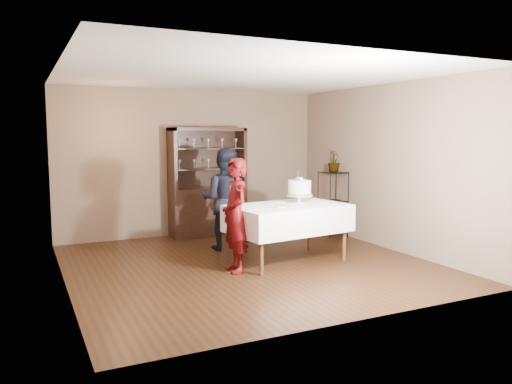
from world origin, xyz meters
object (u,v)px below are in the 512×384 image
Objects in this scene: cake at (299,189)px; potted_plant at (334,161)px; man at (225,199)px; cake_table at (288,218)px; plant_etagere at (333,201)px; china_hutch at (208,200)px; woman at (235,215)px.

potted_plant is (1.43, 1.19, 0.33)m from cake.
man is at bearing -176.72° from potted_plant.
potted_plant reaches higher than cake_table.
man is 1.34m from cake.
plant_etagere is 2.89× the size of potted_plant.
potted_plant reaches higher than cake.
china_hutch is 2.58m from woman.
cake_table is 1.09× the size of man.
potted_plant reaches higher than woman.
china_hutch is 1.67× the size of plant_etagere.
man is (-0.53, 1.18, 0.18)m from cake_table.
woman is at bearing -101.73° from china_hutch.
man is at bearing -97.02° from china_hutch.
potted_plant is at bearing 39.70° from cake.
cake is (0.79, -1.06, 0.24)m from man.
woman is at bearing -150.78° from potted_plant.
cake_table is 1.30m from man.
potted_plant reaches higher than plant_etagere.
woman reaches higher than plant_etagere.
man is at bearing 126.59° from cake.
man is at bearing 168.52° from woman.
china_hutch is 2.44m from potted_plant.
cake is at bearing 24.19° from cake_table.
plant_etagere is at bearing 37.98° from cake_table.
china_hutch is 4.82× the size of potted_plant.
woman is at bearing -170.77° from cake_table.
plant_etagere is (2.08, -1.05, -0.01)m from china_hutch.
china_hutch reaches higher than cake_table.
china_hutch is at bearing 105.75° from cake.
plant_etagere is at bearing -26.83° from china_hutch.
china_hutch is 2.33m from plant_etagere.
china_hutch reaches higher than cake.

